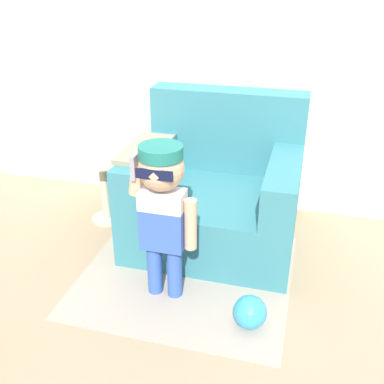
% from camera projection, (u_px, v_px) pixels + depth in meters
% --- Properties ---
extents(ground_plane, '(10.00, 10.00, 0.00)m').
position_uv_depth(ground_plane, '(222.00, 243.00, 3.09)').
color(ground_plane, '#998466').
extents(wall_back, '(10.00, 0.05, 2.60)m').
position_uv_depth(wall_back, '(247.00, 33.00, 3.08)').
color(wall_back, silver).
rests_on(wall_back, ground_plane).
extents(armchair, '(1.09, 0.97, 0.96)m').
position_uv_depth(armchair, '(217.00, 191.00, 3.05)').
color(armchair, teal).
rests_on(armchair, ground_plane).
extents(person_child, '(0.37, 0.28, 0.91)m').
position_uv_depth(person_child, '(163.00, 200.00, 2.35)').
color(person_child, '#3356AD').
rests_on(person_child, ground_plane).
extents(side_table, '(0.35, 0.35, 0.49)m').
position_uv_depth(side_table, '(104.00, 184.00, 3.25)').
color(side_table, beige).
rests_on(side_table, ground_plane).
extents(rug, '(1.26, 1.19, 0.01)m').
position_uv_depth(rug, '(187.00, 273.00, 2.78)').
color(rug, '#9E9384').
rests_on(rug, ground_plane).
extents(toy_ball, '(0.18, 0.18, 0.18)m').
position_uv_depth(toy_ball, '(250.00, 312.00, 2.34)').
color(toy_ball, '#3399D1').
rests_on(toy_ball, ground_plane).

